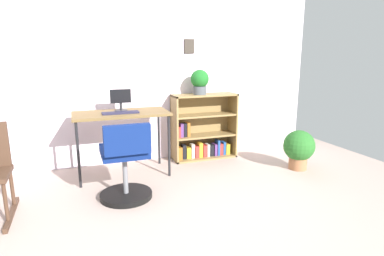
% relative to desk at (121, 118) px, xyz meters
% --- Properties ---
extents(ground_plane, '(6.24, 6.24, 0.00)m').
position_rel_desk_xyz_m(ground_plane, '(0.23, -1.65, -0.70)').
color(ground_plane, '#B09A8F').
extents(wall_back, '(5.20, 0.12, 2.50)m').
position_rel_desk_xyz_m(wall_back, '(0.23, 0.50, 0.55)').
color(wall_back, silver).
rests_on(wall_back, ground_plane).
extents(desk, '(1.08, 0.55, 0.76)m').
position_rel_desk_xyz_m(desk, '(0.00, 0.00, 0.00)').
color(desk, brown).
rests_on(desk, ground_plane).
extents(monitor, '(0.24, 0.15, 0.26)m').
position_rel_desk_xyz_m(monitor, '(0.01, 0.09, 0.20)').
color(monitor, '#262628').
rests_on(monitor, desk).
extents(keyboard, '(0.41, 0.13, 0.02)m').
position_rel_desk_xyz_m(keyboard, '(-0.02, -0.08, 0.07)').
color(keyboard, '#222038').
rests_on(keyboard, desk).
extents(office_chair, '(0.52, 0.54, 0.80)m').
position_rel_desk_xyz_m(office_chair, '(-0.08, -0.71, -0.34)').
color(office_chair, black).
rests_on(office_chair, ground_plane).
extents(bookshelf_low, '(0.88, 0.30, 0.89)m').
position_rel_desk_xyz_m(bookshelf_low, '(1.14, 0.30, -0.31)').
color(bookshelf_low, olive).
rests_on(bookshelf_low, ground_plane).
extents(potted_plant_on_shelf, '(0.24, 0.24, 0.33)m').
position_rel_desk_xyz_m(potted_plant_on_shelf, '(1.08, 0.25, 0.37)').
color(potted_plant_on_shelf, '#474C51').
rests_on(potted_plant_on_shelf, bookshelf_low).
extents(potted_plant_floor, '(0.39, 0.39, 0.50)m').
position_rel_desk_xyz_m(potted_plant_floor, '(2.09, -0.56, -0.42)').
color(potted_plant_floor, '#9E6642').
rests_on(potted_plant_floor, ground_plane).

